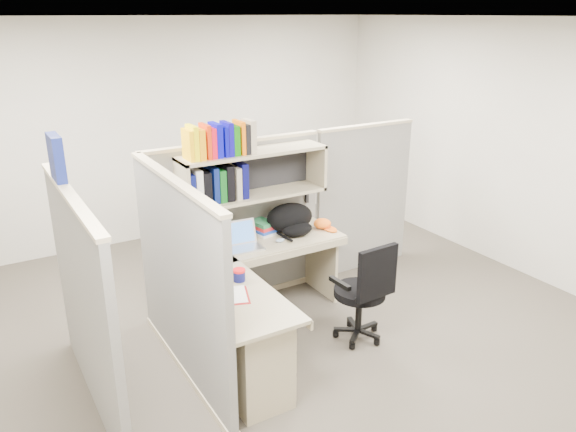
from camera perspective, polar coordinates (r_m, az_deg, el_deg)
ground at (r=5.08m, az=-0.51°, el=-12.54°), size 6.00×6.00×0.00m
room_shell at (r=4.43m, az=-0.57°, el=5.43°), size 6.00×6.00×6.00m
cubicle at (r=4.88m, az=-6.97°, el=-2.13°), size 3.79×1.84×1.95m
desk at (r=4.47m, az=-3.24°, el=-10.90°), size 1.74×1.75×0.73m
laptop at (r=5.02m, az=-4.59°, el=-2.10°), size 0.36×0.36×0.24m
backpack at (r=5.36m, az=0.52°, el=-0.35°), size 0.55×0.47×0.28m
orange_cap at (r=5.53m, az=3.50°, el=-0.77°), size 0.24×0.25×0.10m
snack_canister at (r=4.47m, az=-4.98°, el=-5.98°), size 0.10×0.10×0.10m
tissue_box at (r=3.99m, az=-7.14°, el=-8.67°), size 0.15×0.15×0.20m
mouse at (r=5.20m, az=-0.81°, el=-2.48°), size 0.10×0.08×0.03m
paper_cup at (r=5.32m, az=-4.20°, el=-1.67°), size 0.07×0.07×0.09m
book_stack at (r=5.39m, az=-2.60°, el=-1.15°), size 0.23×0.28×0.12m
loose_paper at (r=4.28m, az=-5.66°, el=-7.96°), size 0.29×0.33×0.00m
task_chair at (r=4.96m, az=7.54°, el=-9.11°), size 0.50×0.46×0.95m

